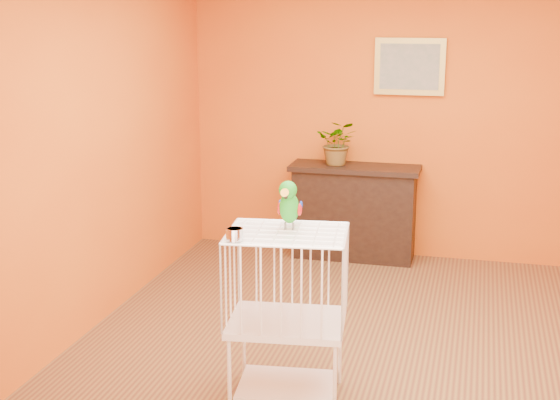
# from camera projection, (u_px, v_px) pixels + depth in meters

# --- Properties ---
(ground) EXTENTS (4.50, 4.50, 0.00)m
(ground) POSITION_uv_depth(u_px,v_px,m) (368.00, 354.00, 5.22)
(ground) COLOR brown
(ground) RESTS_ON ground
(room_shell) EXTENTS (4.50, 4.50, 4.50)m
(room_shell) POSITION_uv_depth(u_px,v_px,m) (375.00, 120.00, 4.84)
(room_shell) COLOR #D56014
(room_shell) RESTS_ON ground
(console_cabinet) EXTENTS (1.17, 0.42, 0.87)m
(console_cabinet) POSITION_uv_depth(u_px,v_px,m) (354.00, 212.00, 7.14)
(console_cabinet) COLOR black
(console_cabinet) RESTS_ON ground
(potted_plant) EXTENTS (0.37, 0.41, 0.32)m
(potted_plant) POSITION_uv_depth(u_px,v_px,m) (337.00, 148.00, 7.02)
(potted_plant) COLOR #26722D
(potted_plant) RESTS_ON console_cabinet
(framed_picture) EXTENTS (0.62, 0.04, 0.50)m
(framed_picture) POSITION_uv_depth(u_px,v_px,m) (410.00, 67.00, 6.88)
(framed_picture) COLOR gold
(framed_picture) RESTS_ON room_shell
(birdcage) EXTENTS (0.72, 0.59, 1.03)m
(birdcage) POSITION_uv_depth(u_px,v_px,m) (287.00, 314.00, 4.52)
(birdcage) COLOR white
(birdcage) RESTS_ON ground
(feed_cup) EXTENTS (0.10, 0.10, 0.07)m
(feed_cup) POSITION_uv_depth(u_px,v_px,m) (235.00, 234.00, 4.23)
(feed_cup) COLOR silver
(feed_cup) RESTS_ON birdcage
(parrot) EXTENTS (0.14, 0.26, 0.29)m
(parrot) POSITION_uv_depth(u_px,v_px,m) (289.00, 204.00, 4.42)
(parrot) COLOR #59544C
(parrot) RESTS_ON birdcage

